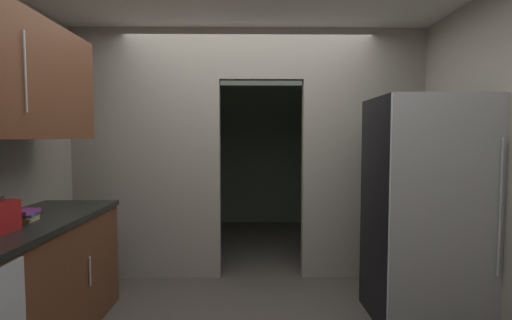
{
  "coord_description": "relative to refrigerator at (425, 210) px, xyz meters",
  "views": [
    {
      "loc": [
        0.03,
        -2.55,
        1.46
      ],
      "look_at": [
        0.07,
        0.72,
        1.26
      ],
      "focal_mm": 25.58,
      "sensor_mm": 36.0,
      "label": 1
    }
  ],
  "objects": [
    {
      "name": "kitchen_partition",
      "position": [
        -1.44,
        0.94,
        0.46
      ],
      "size": [
        3.61,
        0.12,
        2.57
      ],
      "color": "#9E998C",
      "rests_on": "ground"
    },
    {
      "name": "adjoining_room_shell",
      "position": [
        -1.41,
        2.72,
        0.4
      ],
      "size": [
        3.61,
        2.55,
        2.57
      ],
      "color": "slate",
      "rests_on": "ground"
    },
    {
      "name": "refrigerator",
      "position": [
        0.0,
        0.0,
        0.0
      ],
      "size": [
        0.83,
        0.71,
        1.78
      ],
      "color": "black",
      "rests_on": "ground"
    },
    {
      "name": "lower_cabinet_run",
      "position": [
        -2.89,
        -0.66,
        -0.43
      ],
      "size": [
        0.65,
        2.11,
        0.91
      ],
      "color": "brown",
      "rests_on": "ground"
    },
    {
      "name": "book_stack",
      "position": [
        -2.87,
        -0.44,
        0.06
      ],
      "size": [
        0.13,
        0.16,
        0.08
      ],
      "color": "beige",
      "rests_on": "lower_cabinet_run"
    }
  ]
}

